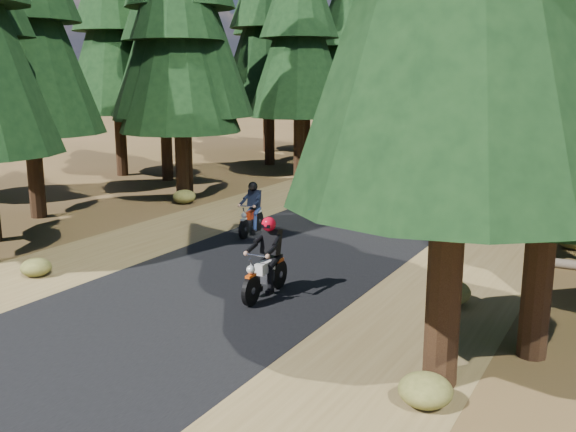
{
  "coord_description": "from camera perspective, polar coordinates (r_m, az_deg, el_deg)",
  "views": [
    {
      "loc": [
        8.14,
        -13.01,
        4.75
      ],
      "look_at": [
        0.0,
        1.5,
        1.1
      ],
      "focal_mm": 40.0,
      "sensor_mm": 36.0,
      "label": 1
    }
  ],
  "objects": [
    {
      "name": "rider_lead",
      "position": [
        14.01,
        -2.02,
        -4.92
      ],
      "size": [
        0.69,
        1.99,
        1.75
      ],
      "rotation": [
        0.0,
        0.0,
        3.19
      ],
      "color": "silver",
      "rests_on": "road"
    },
    {
      "name": "shoulder_l",
      "position": [
        22.57,
        -5.85,
        0.17
      ],
      "size": [
        3.2,
        100.0,
        0.01
      ],
      "primitive_type": "cube",
      "color": "brown",
      "rests_on": "ground"
    },
    {
      "name": "rider_follow",
      "position": [
        19.47,
        -3.28,
        -0.13
      ],
      "size": [
        0.85,
        1.86,
        1.6
      ],
      "rotation": [
        0.0,
        0.0,
        3.32
      ],
      "color": "#952209",
      "rests_on": "road"
    },
    {
      "name": "road",
      "position": [
        20.33,
        4.83,
        -1.17
      ],
      "size": [
        6.0,
        100.0,
        0.01
      ],
      "primitive_type": "cube",
      "color": "black",
      "rests_on": "ground"
    },
    {
      "name": "pine_forest",
      "position": [
        35.16,
        16.5,
        17.02
      ],
      "size": [
        34.59,
        55.08,
        16.32
      ],
      "color": "black",
      "rests_on": "ground"
    },
    {
      "name": "understory_shrubs",
      "position": [
        21.73,
        12.32,
        0.19
      ],
      "size": [
        16.89,
        31.68,
        0.63
      ],
      "color": "#474C1E",
      "rests_on": "ground"
    },
    {
      "name": "ground",
      "position": [
        16.07,
        -2.63,
        -4.84
      ],
      "size": [
        120.0,
        120.0,
        0.0
      ],
      "primitive_type": "plane",
      "color": "#433418",
      "rests_on": "ground"
    },
    {
      "name": "shoulder_r",
      "position": [
        18.96,
        17.59,
        -2.72
      ],
      "size": [
        3.2,
        100.0,
        0.01
      ],
      "primitive_type": "cube",
      "color": "brown",
      "rests_on": "ground"
    }
  ]
}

